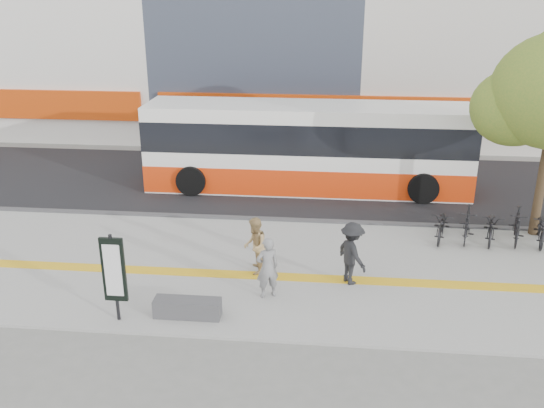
# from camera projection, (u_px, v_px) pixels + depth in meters

# --- Properties ---
(ground) EXTENTS (120.00, 120.00, 0.00)m
(ground) POSITION_uv_depth(u_px,v_px,m) (299.00, 299.00, 14.83)
(ground) COLOR slate
(ground) RESTS_ON ground
(sidewalk) EXTENTS (40.00, 7.00, 0.08)m
(sidewalk) POSITION_uv_depth(u_px,v_px,m) (302.00, 270.00, 16.21)
(sidewalk) COLOR slate
(sidewalk) RESTS_ON ground
(tactile_strip) EXTENTS (40.00, 0.45, 0.01)m
(tactile_strip) POSITION_uv_depth(u_px,v_px,m) (301.00, 278.00, 15.73)
(tactile_strip) COLOR gold
(tactile_strip) RESTS_ON sidewalk
(street) EXTENTS (40.00, 8.00, 0.06)m
(street) POSITION_uv_depth(u_px,v_px,m) (311.00, 184.00, 23.19)
(street) COLOR black
(street) RESTS_ON ground
(curb) EXTENTS (40.00, 0.25, 0.14)m
(curb) POSITION_uv_depth(u_px,v_px,m) (307.00, 221.00, 19.46)
(curb) COLOR #3D3D3F
(curb) RESTS_ON ground
(bench) EXTENTS (1.60, 0.45, 0.45)m
(bench) POSITION_uv_depth(u_px,v_px,m) (187.00, 308.00, 13.85)
(bench) COLOR #3D3D3F
(bench) RESTS_ON sidewalk
(signboard) EXTENTS (0.55, 0.10, 2.20)m
(signboard) POSITION_uv_depth(u_px,v_px,m) (114.00, 271.00, 13.33)
(signboard) COLOR black
(signboard) RESTS_ON sidewalk
(bus) EXTENTS (12.21, 2.90, 3.25)m
(bus) POSITION_uv_depth(u_px,v_px,m) (307.00, 150.00, 22.18)
(bus) COLOR white
(bus) RESTS_ON street
(bicycle_row) EXTENTS (4.06, 1.92, 1.06)m
(bicycle_row) POSITION_uv_depth(u_px,v_px,m) (492.00, 226.00, 17.82)
(bicycle_row) COLOR black
(bicycle_row) RESTS_ON sidewalk
(seated_woman) EXTENTS (0.70, 0.61, 1.62)m
(seated_woman) POSITION_uv_depth(u_px,v_px,m) (267.00, 268.00, 14.53)
(seated_woman) COLOR black
(seated_woman) RESTS_ON sidewalk
(pedestrian_tan) EXTENTS (0.68, 0.83, 1.59)m
(pedestrian_tan) POSITION_uv_depth(u_px,v_px,m) (255.00, 246.00, 15.76)
(pedestrian_tan) COLOR tan
(pedestrian_tan) RESTS_ON sidewalk
(pedestrian_dark) EXTENTS (1.13, 1.27, 1.71)m
(pedestrian_dark) POSITION_uv_depth(u_px,v_px,m) (352.00, 253.00, 15.19)
(pedestrian_dark) COLOR black
(pedestrian_dark) RESTS_ON sidewalk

